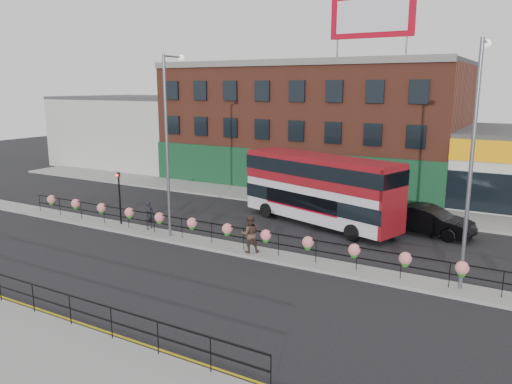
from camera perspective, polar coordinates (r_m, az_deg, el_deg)
The scene contains 18 objects.
ground at distance 26.41m, azimuth -3.27°, elevation -6.50°, with size 120.00×120.00×0.00m, color black.
south_pavement at distance 18.38m, azimuth -25.04°, elevation -16.06°, with size 60.00×4.00×0.15m, color gray.
north_pavement at distance 36.64m, azimuth 7.04°, elevation -1.16°, with size 60.00×4.00×0.15m, color gray.
median at distance 26.38m, azimuth -3.27°, elevation -6.34°, with size 60.00×1.60×0.15m, color gray.
yellow_line_inner at distance 19.63m, azimuth -19.41°, elevation -13.96°, with size 60.00×0.10×0.01m, color gold.
yellow_line_outer at distance 19.53m, azimuth -19.82°, elevation -14.14°, with size 60.00×0.10×0.01m, color gold.
brick_building at distance 44.69m, azimuth 6.47°, elevation 7.78°, with size 25.00×12.21×10.30m.
warehouse_west at distance 56.05m, azimuth -13.03°, elevation 6.89°, with size 15.50×12.00×7.30m.
billboard at distance 37.94m, azimuth 13.12°, elevation 19.01°, with size 6.00×0.29×4.40m.
median_railing at distance 26.09m, azimuth -3.29°, elevation -4.32°, with size 30.04×0.56×1.23m.
south_railing at distance 20.51m, azimuth -24.18°, elevation -10.30°, with size 20.04×0.05×1.12m.
double_decker_bus at distance 30.44m, azimuth 7.33°, elevation 1.03°, with size 10.81×5.56×4.27m.
car at distance 30.27m, azimuth 19.05°, elevation -3.08°, with size 5.27×2.50×1.67m, color black.
pedestrian_a at distance 29.88m, azimuth -12.11°, elevation -2.60°, with size 0.43×0.62×1.65m, color black.
pedestrian_b at distance 25.10m, azimuth -0.71°, elevation -4.80°, with size 1.19×1.14×1.93m, color #4B352A.
lamp_column_west at distance 27.51m, azimuth -9.87°, elevation 6.91°, with size 0.36×1.74×9.89m.
lamp_column_east at distance 21.60m, azimuth 23.63°, elevation 5.00°, with size 0.36×1.77×10.07m.
traffic_light_median at distance 31.03m, azimuth -15.39°, elevation 0.61°, with size 0.15×0.28×3.65m.
Camera 1 is at (13.76, -20.92, 8.39)m, focal length 35.00 mm.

